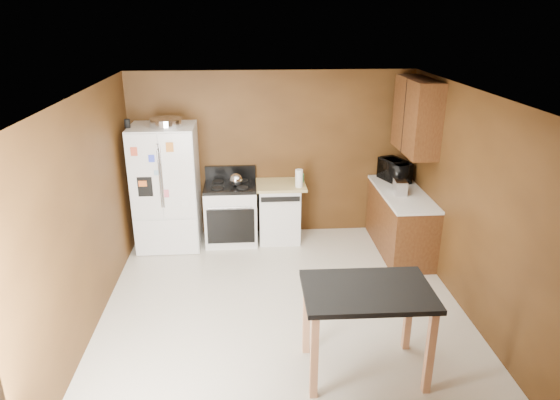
{
  "coord_description": "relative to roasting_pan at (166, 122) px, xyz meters",
  "views": [
    {
      "loc": [
        -0.39,
        -5.02,
        3.28
      ],
      "look_at": [
        0.02,
        0.85,
        1.05
      ],
      "focal_mm": 32.0,
      "sensor_mm": 36.0,
      "label": 1
    }
  ],
  "objects": [
    {
      "name": "floor",
      "position": [
        1.48,
        -1.83,
        -1.86
      ],
      "size": [
        4.5,
        4.5,
        0.0
      ],
      "primitive_type": "plane",
      "color": "beige",
      "rests_on": "ground"
    },
    {
      "name": "wall_left",
      "position": [
        -0.62,
        -1.83,
        -0.61
      ],
      "size": [
        0.0,
        4.5,
        4.5
      ],
      "primitive_type": "plane",
      "rotation": [
        1.57,
        0.0,
        1.57
      ],
      "color": "#563516",
      "rests_on": "ground"
    },
    {
      "name": "refrigerator",
      "position": [
        -0.07,
        0.03,
        -0.96
      ],
      "size": [
        0.9,
        0.8,
        1.8
      ],
      "color": "white",
      "rests_on": "ground"
    },
    {
      "name": "roasting_pan",
      "position": [
        0.0,
        0.0,
        0.0
      ],
      "size": [
        0.44,
        0.44,
        0.11
      ],
      "primitive_type": "cylinder",
      "color": "silver",
      "rests_on": "refrigerator"
    },
    {
      "name": "ceiling",
      "position": [
        1.48,
        -1.83,
        0.64
      ],
      "size": [
        4.5,
        4.5,
        0.0
      ],
      "primitive_type": "plane",
      "rotation": [
        3.14,
        0.0,
        0.0
      ],
      "color": "white",
      "rests_on": "ground"
    },
    {
      "name": "paper_towel",
      "position": [
        1.84,
        -0.04,
        -0.84
      ],
      "size": [
        0.15,
        0.15,
        0.26
      ],
      "primitive_type": "cylinder",
      "rotation": [
        0.0,
        0.0,
        -0.41
      ],
      "color": "white",
      "rests_on": "dishwasher"
    },
    {
      "name": "toaster",
      "position": [
        3.21,
        -0.44,
        -0.86
      ],
      "size": [
        0.19,
        0.28,
        0.19
      ],
      "primitive_type": "cube",
      "rotation": [
        0.0,
        0.0,
        -0.1
      ],
      "color": "silver",
      "rests_on": "right_cabinets"
    },
    {
      "name": "microwave",
      "position": [
        3.29,
        0.13,
        -0.81
      ],
      "size": [
        0.51,
        0.61,
        0.29
      ],
      "primitive_type": "imported",
      "rotation": [
        0.0,
        0.0,
        1.94
      ],
      "color": "black",
      "rests_on": "right_cabinets"
    },
    {
      "name": "kettle",
      "position": [
        0.93,
        0.03,
        -0.86
      ],
      "size": [
        0.19,
        0.19,
        0.19
      ],
      "primitive_type": "sphere",
      "color": "silver",
      "rests_on": "gas_range"
    },
    {
      "name": "pen_cup",
      "position": [
        -0.51,
        -0.06,
        0.0
      ],
      "size": [
        0.08,
        0.08,
        0.12
      ],
      "primitive_type": "cylinder",
      "color": "black",
      "rests_on": "refrigerator"
    },
    {
      "name": "wall_right",
      "position": [
        3.58,
        -1.83,
        -0.61
      ],
      "size": [
        0.0,
        4.5,
        4.5
      ],
      "primitive_type": "plane",
      "rotation": [
        1.57,
        0.0,
        -1.57
      ],
      "color": "#563516",
      "rests_on": "ground"
    },
    {
      "name": "right_cabinets",
      "position": [
        3.32,
        -0.35,
        -0.95
      ],
      "size": [
        0.63,
        1.58,
        2.45
      ],
      "color": "brown",
      "rests_on": "ground"
    },
    {
      "name": "wall_back",
      "position": [
        1.48,
        0.42,
        -0.61
      ],
      "size": [
        4.2,
        0.0,
        4.2
      ],
      "primitive_type": "plane",
      "rotation": [
        1.57,
        0.0,
        0.0
      ],
      "color": "#563516",
      "rests_on": "ground"
    },
    {
      "name": "green_canister",
      "position": [
        1.88,
        0.18,
        -0.9
      ],
      "size": [
        0.13,
        0.13,
        0.12
      ],
      "primitive_type": "cylinder",
      "rotation": [
        0.0,
        0.0,
        0.15
      ],
      "color": "#42AD66",
      "rests_on": "dishwasher"
    },
    {
      "name": "island",
      "position": [
        2.17,
        -2.95,
        -1.09
      ],
      "size": [
        1.19,
        0.8,
        0.91
      ],
      "color": "black",
      "rests_on": "ground"
    },
    {
      "name": "gas_range",
      "position": [
        0.84,
        0.09,
        -1.39
      ],
      "size": [
        0.76,
        0.68,
        1.1
      ],
      "color": "white",
      "rests_on": "ground"
    },
    {
      "name": "dishwasher",
      "position": [
        1.56,
        0.12,
        -1.4
      ],
      "size": [
        0.78,
        0.63,
        0.89
      ],
      "color": "white",
      "rests_on": "ground"
    },
    {
      "name": "wall_front",
      "position": [
        1.48,
        -4.08,
        -0.61
      ],
      "size": [
        4.2,
        0.0,
        4.2
      ],
      "primitive_type": "plane",
      "rotation": [
        -1.57,
        0.0,
        0.0
      ],
      "color": "#563516",
      "rests_on": "ground"
    }
  ]
}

